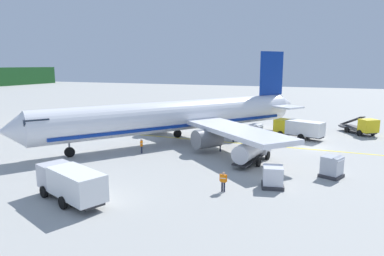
# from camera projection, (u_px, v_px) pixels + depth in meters

# --- Properties ---
(ground) EXTENTS (240.00, 320.00, 0.20)m
(ground) POSITION_uv_depth(u_px,v_px,m) (20.00, 124.00, 60.53)
(ground) COLOR #A8A8A3
(airliner_foreground) EXTENTS (35.95, 30.68, 11.90)m
(airliner_foreground) POSITION_uv_depth(u_px,v_px,m) (181.00, 116.00, 45.35)
(airliner_foreground) COLOR white
(airliner_foreground) RESTS_ON ground
(service_truck_fuel) EXTENTS (6.78, 2.97, 2.40)m
(service_truck_fuel) POSITION_uv_depth(u_px,v_px,m) (252.00, 149.00, 35.99)
(service_truck_fuel) COLOR silver
(service_truck_fuel) RESTS_ON ground
(service_truck_baggage) EXTENTS (4.31, 6.94, 2.46)m
(service_truck_baggage) POSITION_uv_depth(u_px,v_px,m) (299.00, 128.00, 47.86)
(service_truck_baggage) COLOR yellow
(service_truck_baggage) RESTS_ON ground
(service_truck_catering) EXTENTS (4.56, 7.09, 2.52)m
(service_truck_catering) POSITION_uv_depth(u_px,v_px,m) (70.00, 182.00, 25.74)
(service_truck_catering) COLOR silver
(service_truck_catering) RESTS_ON ground
(service_truck_pushback) EXTENTS (6.15, 5.30, 2.62)m
(service_truck_pushback) POSITION_uv_depth(u_px,v_px,m) (363.00, 127.00, 50.31)
(service_truck_pushback) COLOR yellow
(service_truck_pushback) RESTS_ON ground
(cargo_container_near) EXTENTS (2.08, 2.08, 2.00)m
(cargo_container_near) POSITION_uv_depth(u_px,v_px,m) (256.00, 131.00, 48.23)
(cargo_container_near) COLOR #333338
(cargo_container_near) RESTS_ON ground
(cargo_container_mid) EXTENTS (2.12, 2.12, 1.90)m
(cargo_container_mid) POSITION_uv_depth(u_px,v_px,m) (273.00, 177.00, 28.79)
(cargo_container_mid) COLOR #333338
(cargo_container_mid) RESTS_ON ground
(cargo_container_far) EXTENTS (2.29, 2.29, 2.03)m
(cargo_container_far) POSITION_uv_depth(u_px,v_px,m) (332.00, 167.00, 31.33)
(cargo_container_far) COLOR #333338
(cargo_container_far) RESTS_ON ground
(crew_marshaller) EXTENTS (0.23, 0.63, 1.64)m
(crew_marshaller) POSITION_uv_depth(u_px,v_px,m) (223.00, 180.00, 27.73)
(crew_marshaller) COLOR #191E33
(crew_marshaller) RESTS_ON ground
(crew_loader_left) EXTENTS (0.60, 0.37, 1.72)m
(crew_loader_left) POSITION_uv_depth(u_px,v_px,m) (220.00, 143.00, 40.65)
(crew_loader_left) COLOR #191E33
(crew_loader_left) RESTS_ON ground
(crew_loader_right) EXTENTS (0.60, 0.35, 1.65)m
(crew_loader_right) POSITION_uv_depth(u_px,v_px,m) (142.00, 145.00, 39.88)
(crew_loader_right) COLOR #191E33
(crew_loader_right) RESTS_ON ground
(crew_supervisor) EXTENTS (0.47, 0.49, 1.67)m
(crew_supervisor) POSITION_uv_depth(u_px,v_px,m) (233.00, 135.00, 45.64)
(crew_supervisor) COLOR #191E33
(crew_supervisor) RESTS_ON ground
(apron_guide_line) EXTENTS (0.30, 60.00, 0.01)m
(apron_guide_line) POSITION_uv_depth(u_px,v_px,m) (220.00, 142.00, 46.02)
(apron_guide_line) COLOR yellow
(apron_guide_line) RESTS_ON ground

